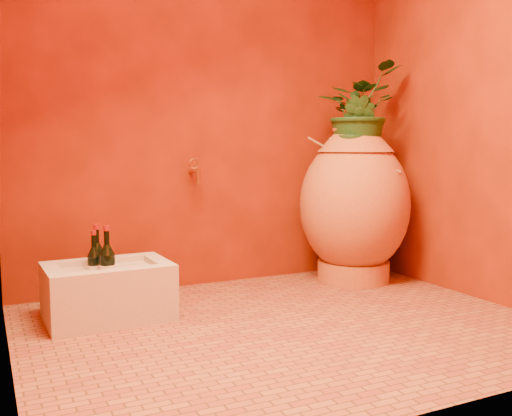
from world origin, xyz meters
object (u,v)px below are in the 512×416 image
wall_tap (195,170)px  amphora (355,204)px  wine_bottle_b (95,268)px  wine_bottle_c (97,265)px  wine_bottle_a (108,268)px  stone_basin (108,292)px

wall_tap → amphora: bearing=-15.2°
wine_bottle_b → wine_bottle_c: 0.03m
wine_bottle_c → wall_tap: 0.88m
wine_bottle_b → wine_bottle_c: wine_bottle_c is taller
wine_bottle_b → amphora: bearing=3.4°
wine_bottle_a → stone_basin: bearing=79.5°
amphora → wine_bottle_b: size_ratio=3.43×
stone_basin → wine_bottle_c: size_ratio=1.94×
wine_bottle_a → wine_bottle_b: 0.10m
wine_bottle_b → wine_bottle_c: size_ratio=0.92×
stone_basin → wine_bottle_a: (-0.01, -0.05, 0.14)m
wine_bottle_a → wall_tap: 0.90m
amphora → stone_basin: bearing=-175.0°
wine_bottle_c → stone_basin: bearing=-59.3°
wine_bottle_a → wall_tap: size_ratio=2.11×
stone_basin → wine_bottle_a: wine_bottle_a is taller
wine_bottle_a → wine_bottle_c: 0.11m
amphora → wine_bottle_c: amphora is taller
stone_basin → wine_bottle_b: wine_bottle_b is taller
wall_tap → stone_basin: bearing=-146.4°
wall_tap → wine_bottle_b: bearing=-151.3°
wine_bottle_b → stone_basin: bearing=-36.0°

